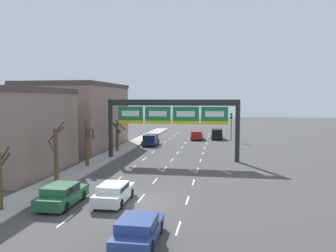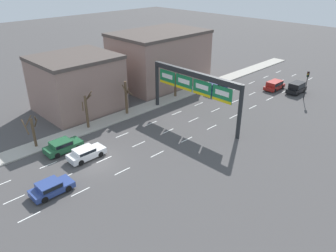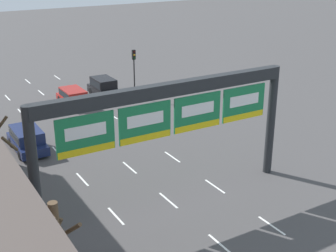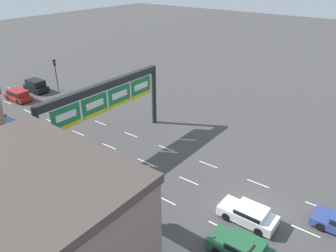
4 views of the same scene
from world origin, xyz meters
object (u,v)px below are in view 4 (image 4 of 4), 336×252
(suv_black, at_px, (36,85))
(tree_bare_closest, at_px, (143,217))
(tree_bare_third, at_px, (7,143))
(tree_bare_furthest, at_px, (77,180))
(traffic_light_near_gantry, at_px, (55,69))
(suv_red, at_px, (18,94))
(sign_gantry, at_px, (105,98))
(car_green, at_px, (243,248))
(suv_navy, at_px, (5,126))
(car_white, at_px, (249,214))

(suv_black, bearing_deg, tree_bare_closest, -111.82)
(tree_bare_third, relative_size, tree_bare_furthest, 1.00)
(tree_bare_closest, relative_size, tree_bare_third, 1.04)
(traffic_light_near_gantry, bearing_deg, tree_bare_closest, -116.77)
(suv_black, height_order, suv_red, suv_black)
(sign_gantry, distance_m, tree_bare_furthest, 10.02)
(traffic_light_near_gantry, xyz_separation_m, tree_bare_third, (-15.34, -14.02, -0.87))
(sign_gantry, bearing_deg, tree_bare_furthest, -146.56)
(traffic_light_near_gantry, relative_size, tree_bare_third, 0.98)
(car_green, height_order, tree_bare_furthest, tree_bare_furthest)
(tree_bare_closest, bearing_deg, car_green, -59.11)
(suv_black, xyz_separation_m, suv_navy, (-9.93, -9.40, -0.08))
(suv_black, height_order, tree_bare_closest, tree_bare_closest)
(car_white, relative_size, traffic_light_near_gantry, 0.89)
(sign_gantry, xyz_separation_m, traffic_light_near_gantry, (7.29, 18.70, -2.04))
(sign_gantry, xyz_separation_m, tree_bare_third, (-8.05, 4.68, -2.90))
(suv_black, height_order, car_green, suv_black)
(sign_gantry, xyz_separation_m, suv_red, (1.46, 19.70, -4.54))
(suv_black, height_order, traffic_light_near_gantry, traffic_light_near_gantry)
(car_green, bearing_deg, tree_bare_closest, 120.89)
(sign_gantry, height_order, suv_black, sign_gantry)
(traffic_light_near_gantry, relative_size, tree_bare_furthest, 0.97)
(suv_black, distance_m, tree_bare_closest, 35.12)
(suv_navy, xyz_separation_m, tree_bare_furthest, (-3.09, -16.70, 1.80))
(car_green, xyz_separation_m, traffic_light_near_gantry, (12.10, 35.97, 2.59))
(car_green, distance_m, traffic_light_near_gantry, 38.04)
(suv_red, bearing_deg, tree_bare_closest, -106.86)
(suv_black, height_order, tree_bare_furthest, tree_bare_furthest)
(car_green, height_order, tree_bare_closest, tree_bare_closest)
(traffic_light_near_gantry, distance_m, tree_bare_third, 20.80)
(suv_black, xyz_separation_m, suv_red, (-3.49, -1.07, -0.16))
(suv_red, bearing_deg, tree_bare_furthest, -110.83)
(suv_red, relative_size, tree_bare_third, 0.88)
(car_green, distance_m, tree_bare_closest, 6.65)
(tree_bare_closest, bearing_deg, traffic_light_near_gantry, 63.23)
(suv_navy, height_order, tree_bare_third, tree_bare_third)
(tree_bare_third, xyz_separation_m, tree_bare_furthest, (-0.01, -10.00, 0.24))
(car_green, relative_size, tree_bare_closest, 0.86)
(suv_black, height_order, tree_bare_third, tree_bare_third)
(car_white, bearing_deg, car_green, -161.38)
(suv_navy, relative_size, tree_bare_furthest, 0.92)
(traffic_light_near_gantry, height_order, tree_bare_closest, tree_bare_closest)
(suv_red, distance_m, tree_bare_furthest, 26.84)
(tree_bare_closest, bearing_deg, car_white, -34.04)
(sign_gantry, bearing_deg, suv_black, 76.59)
(sign_gantry, xyz_separation_m, car_white, (-1.59, -16.19, -4.66))
(tree_bare_furthest, bearing_deg, suv_navy, 79.52)
(tree_bare_closest, xyz_separation_m, tree_bare_furthest, (0.03, 6.48, 0.08))
(traffic_light_near_gantry, height_order, tree_bare_third, tree_bare_third)
(car_green, bearing_deg, suv_red, 80.37)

